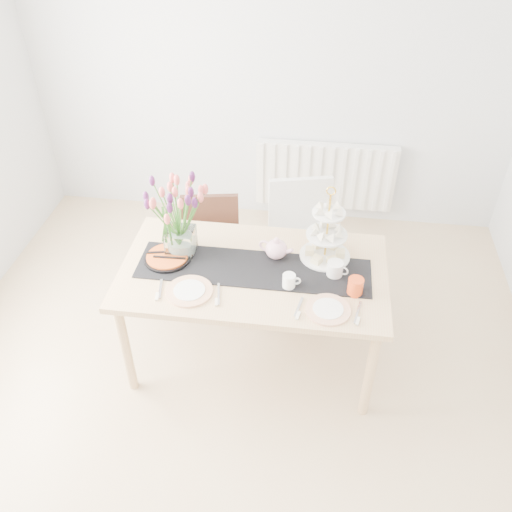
# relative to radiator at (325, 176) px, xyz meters

# --- Properties ---
(room_shell) EXTENTS (4.50, 4.50, 4.50)m
(room_shell) POSITION_rel_radiator_xyz_m (-0.50, -2.19, 0.85)
(room_shell) COLOR tan
(room_shell) RESTS_ON ground
(radiator) EXTENTS (1.20, 0.08, 0.60)m
(radiator) POSITION_rel_radiator_xyz_m (0.00, 0.00, 0.00)
(radiator) COLOR white
(radiator) RESTS_ON room_shell
(dining_table) EXTENTS (1.60, 0.90, 0.75)m
(dining_table) POSITION_rel_radiator_xyz_m (-0.40, -1.69, 0.22)
(dining_table) COLOR tan
(dining_table) RESTS_ON ground
(chair_brown) EXTENTS (0.47, 0.47, 0.82)m
(chair_brown) POSITION_rel_radiator_xyz_m (-0.78, -1.13, 0.03)
(chair_brown) COLOR #351A13
(chair_brown) RESTS_ON ground
(chair_white) EXTENTS (0.54, 0.54, 0.91)m
(chair_white) POSITION_rel_radiator_xyz_m (-0.14, -0.98, 0.08)
(chair_white) COLOR silver
(chair_white) RESTS_ON ground
(table_runner) EXTENTS (1.40, 0.35, 0.01)m
(table_runner) POSITION_rel_radiator_xyz_m (-0.40, -1.69, 0.30)
(table_runner) COLOR black
(table_runner) RESTS_ON dining_table
(tulip_vase) EXTENTS (0.62, 0.62, 0.53)m
(tulip_vase) POSITION_rel_radiator_xyz_m (-0.86, -1.58, 0.64)
(tulip_vase) COLOR silver
(tulip_vase) RESTS_ON dining_table
(cake_stand) EXTENTS (0.31, 0.31, 0.45)m
(cake_stand) POSITION_rel_radiator_xyz_m (0.02, -1.52, 0.43)
(cake_stand) COLOR gold
(cake_stand) RESTS_ON dining_table
(teapot) EXTENTS (0.26, 0.24, 0.14)m
(teapot) POSITION_rel_radiator_xyz_m (-0.27, -1.56, 0.37)
(teapot) COLOR silver
(teapot) RESTS_ON dining_table
(cream_jug) EXTENTS (0.12, 0.12, 0.10)m
(cream_jug) POSITION_rel_radiator_xyz_m (0.09, -1.68, 0.35)
(cream_jug) COLOR white
(cream_jug) RESTS_ON dining_table
(tart_tin) EXTENTS (0.28, 0.28, 0.03)m
(tart_tin) POSITION_rel_radiator_xyz_m (-0.93, -1.67, 0.32)
(tart_tin) COLOR black
(tart_tin) RESTS_ON dining_table
(mug_white) EXTENTS (0.09, 0.09, 0.09)m
(mug_white) POSITION_rel_radiator_xyz_m (-0.17, -1.82, 0.34)
(mug_white) COLOR white
(mug_white) RESTS_ON dining_table
(mug_orange) EXTENTS (0.12, 0.12, 0.11)m
(mug_orange) POSITION_rel_radiator_xyz_m (0.20, -1.82, 0.35)
(mug_orange) COLOR #DC4618
(mug_orange) RESTS_ON dining_table
(plate_left) EXTENTS (0.32, 0.32, 0.01)m
(plate_left) POSITION_rel_radiator_xyz_m (-0.73, -1.94, 0.31)
(plate_left) COLOR silver
(plate_left) RESTS_ON dining_table
(plate_right) EXTENTS (0.30, 0.30, 0.01)m
(plate_right) POSITION_rel_radiator_xyz_m (0.06, -1.98, 0.31)
(plate_right) COLOR silver
(plate_right) RESTS_ON dining_table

